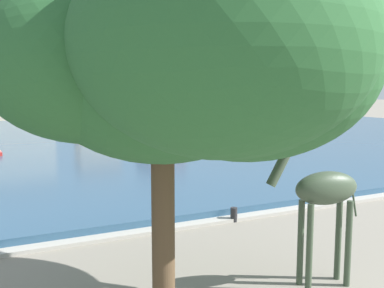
{
  "coord_description": "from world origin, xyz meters",
  "views": [
    {
      "loc": [
        -9.37,
        -3.38,
        4.59
      ],
      "look_at": [
        -1.18,
        13.6,
        2.2
      ],
      "focal_mm": 40.6,
      "sensor_mm": 36.0,
      "label": 1
    }
  ],
  "objects_px": {
    "sailboat_grey": "(163,119)",
    "shade_tree": "(183,60)",
    "giraffe_statue": "(321,192)",
    "sailboat_white": "(273,129)",
    "mooring_bollard": "(234,215)"
  },
  "relations": [
    {
      "from": "giraffe_statue",
      "to": "sailboat_white",
      "type": "bearing_deg",
      "value": 55.48
    },
    {
      "from": "giraffe_statue",
      "to": "shade_tree",
      "type": "bearing_deg",
      "value": -179.64
    },
    {
      "from": "sailboat_white",
      "to": "mooring_bollard",
      "type": "bearing_deg",
      "value": -128.73
    },
    {
      "from": "shade_tree",
      "to": "sailboat_white",
      "type": "bearing_deg",
      "value": 51.08
    },
    {
      "from": "sailboat_grey",
      "to": "mooring_bollard",
      "type": "relative_size",
      "value": 18.54
    },
    {
      "from": "sailboat_white",
      "to": "sailboat_grey",
      "type": "relative_size",
      "value": 0.93
    },
    {
      "from": "sailboat_white",
      "to": "sailboat_grey",
      "type": "xyz_separation_m",
      "value": [
        -3.53,
        21.42,
        -0.2
      ]
    },
    {
      "from": "sailboat_grey",
      "to": "giraffe_statue",
      "type": "bearing_deg",
      "value": -108.01
    },
    {
      "from": "sailboat_white",
      "to": "shade_tree",
      "type": "distance_m",
      "value": 37.49
    },
    {
      "from": "sailboat_white",
      "to": "sailboat_grey",
      "type": "height_order",
      "value": "sailboat_grey"
    },
    {
      "from": "sailboat_grey",
      "to": "shade_tree",
      "type": "height_order",
      "value": "shade_tree"
    },
    {
      "from": "mooring_bollard",
      "to": "sailboat_grey",
      "type": "bearing_deg",
      "value": 71.01
    },
    {
      "from": "giraffe_statue",
      "to": "sailboat_white",
      "type": "distance_m",
      "value": 35.15
    },
    {
      "from": "sailboat_grey",
      "to": "shade_tree",
      "type": "distance_m",
      "value": 54.35
    },
    {
      "from": "sailboat_white",
      "to": "mooring_bollard",
      "type": "relative_size",
      "value": 17.22
    }
  ]
}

